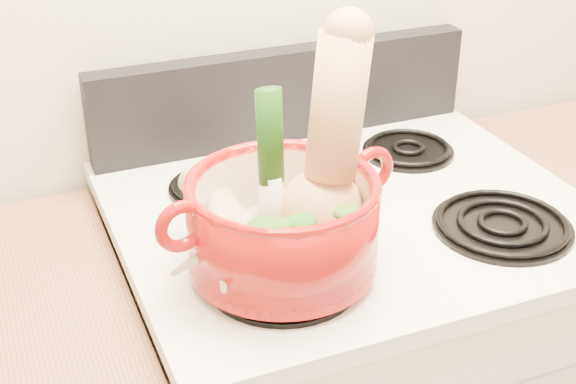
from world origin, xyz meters
name	(u,v)px	position (x,y,z in m)	size (l,w,h in m)	color
cooktop	(351,213)	(0.00, 1.40, 0.93)	(0.78, 0.67, 0.03)	white
control_backsplash	(284,94)	(0.00, 1.70, 1.04)	(0.76, 0.05, 0.18)	black
burner_front_left	(283,276)	(-0.19, 1.24, 0.96)	(0.22, 0.22, 0.02)	black
burner_front_right	(502,224)	(0.19, 1.24, 0.96)	(0.22, 0.22, 0.02)	black
burner_back_left	(218,185)	(-0.19, 1.54, 0.96)	(0.17, 0.17, 0.02)	black
burner_back_right	(408,149)	(0.19, 1.54, 0.96)	(0.17, 0.17, 0.02)	black
dutch_oven	(283,224)	(-0.18, 1.26, 1.04)	(0.27, 0.27, 0.13)	#980B0A
pot_handle_left	(182,226)	(-0.34, 1.23, 1.08)	(0.08, 0.08, 0.02)	#980B0A
pot_handle_right	(371,170)	(-0.03, 1.28, 1.08)	(0.08, 0.08, 0.02)	#980B0A
squash	(336,141)	(-0.10, 1.26, 1.15)	(0.13, 0.13, 0.31)	#DFAE72
leek	(271,169)	(-0.19, 1.27, 1.12)	(0.04, 0.04, 0.25)	silver
ginger	(288,203)	(-0.14, 1.34, 1.02)	(0.08, 0.05, 0.04)	tan
parsnip_0	(247,238)	(-0.23, 1.27, 1.02)	(0.04, 0.04, 0.23)	beige
parsnip_1	(221,241)	(-0.27, 1.26, 1.03)	(0.04, 0.04, 0.19)	beige
parsnip_2	(234,208)	(-0.23, 1.32, 1.04)	(0.05, 0.05, 0.21)	beige
parsnip_3	(218,242)	(-0.28, 1.25, 1.03)	(0.04, 0.04, 0.16)	beige
carrot_0	(289,247)	(-0.19, 1.23, 1.01)	(0.03, 0.03, 0.16)	#C8550A
carrot_1	(256,251)	(-0.24, 1.22, 1.02)	(0.03, 0.03, 0.16)	#CF580A
carrot_2	(312,245)	(-0.16, 1.21, 1.02)	(0.03, 0.03, 0.15)	#D0420A
carrot_3	(283,249)	(-0.21, 1.20, 1.03)	(0.03, 0.03, 0.14)	#CE3E0A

